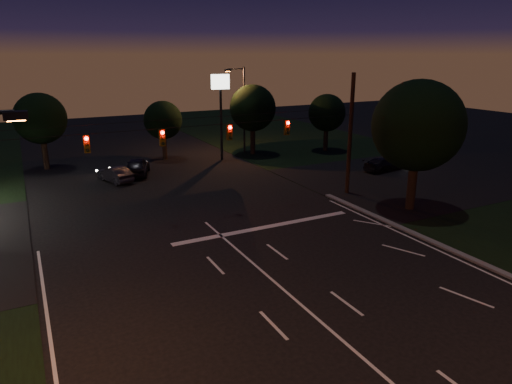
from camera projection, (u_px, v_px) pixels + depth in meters
ground at (341, 340)px, 17.07m from camera, size 140.00×140.00×0.00m
cross_street_right at (413, 178)px, 39.46m from camera, size 20.00×16.00×0.02m
stop_bar at (266, 227)px, 28.17m from camera, size 12.00×0.50×0.01m
utility_pole_right at (347, 193)px, 35.10m from camera, size 0.30×0.30×9.00m
signal_span at (197, 134)px, 28.20m from camera, size 24.00×0.40×1.56m
pole_sign_right at (221, 97)px, 44.29m from camera, size 1.80×0.30×8.40m
street_light_right_far at (242, 104)px, 47.70m from camera, size 2.20×0.35×9.00m
tree_right_near at (416, 127)px, 30.01m from camera, size 6.00×6.00×8.76m
tree_far_b at (41, 119)px, 41.26m from camera, size 4.60×4.60×6.98m
tree_far_c at (163, 121)px, 45.42m from camera, size 3.80×3.80×5.86m
tree_far_d at (252, 109)px, 47.43m from camera, size 4.80×4.80×7.30m
tree_far_e at (326, 113)px, 49.42m from camera, size 4.00×4.00×6.18m
car_oncoming_a at (137, 166)px, 40.12m from camera, size 3.27×4.94×1.56m
car_oncoming_b at (115, 174)px, 38.04m from camera, size 2.54×4.16×1.29m
car_cross at (384, 164)px, 41.63m from camera, size 4.46×2.36×1.23m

